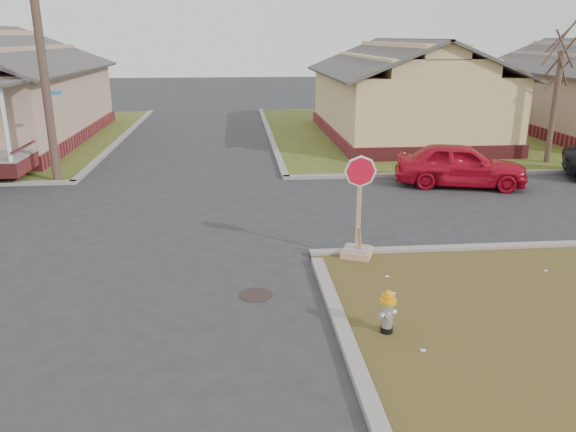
{
  "coord_description": "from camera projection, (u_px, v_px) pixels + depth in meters",
  "views": [
    {
      "loc": [
        1.91,
        -10.33,
        4.76
      ],
      "look_at": [
        2.96,
        1.0,
        1.1
      ],
      "focal_mm": 35.0,
      "sensor_mm": 36.0,
      "label": 1
    }
  ],
  "objects": [
    {
      "name": "ground",
      "position": [
        144.0,
        289.0,
        11.08
      ],
      "size": [
        120.0,
        120.0,
        0.0
      ],
      "primitive_type": "plane",
      "color": "#28292A",
      "rests_on": "ground"
    },
    {
      "name": "curbs",
      "position": [
        170.0,
        213.0,
        15.82
      ],
      "size": [
        80.0,
        40.0,
        0.12
      ],
      "primitive_type": null,
      "color": "gray",
      "rests_on": "ground"
    },
    {
      "name": "manhole",
      "position": [
        256.0,
        295.0,
        10.8
      ],
      "size": [
        0.64,
        0.64,
        0.01
      ],
      "primitive_type": "cylinder",
      "color": "black",
      "rests_on": "ground"
    },
    {
      "name": "side_house_yellow",
      "position": [
        404.0,
        92.0,
        26.93
      ],
      "size": [
        7.6,
        11.6,
        4.7
      ],
      "color": "maroon",
      "rests_on": "ground"
    },
    {
      "name": "utility_pole",
      "position": [
        39.0,
        39.0,
        17.72
      ],
      "size": [
        1.8,
        0.28,
        9.0
      ],
      "color": "#473329",
      "rests_on": "ground"
    },
    {
      "name": "tree_mid_right",
      "position": [
        554.0,
        108.0,
        21.33
      ],
      "size": [
        0.22,
        0.22,
        4.2
      ],
      "primitive_type": "cylinder",
      "color": "#473329",
      "rests_on": "verge_far_right"
    },
    {
      "name": "fire_hydrant",
      "position": [
        388.0,
        309.0,
        9.23
      ],
      "size": [
        0.28,
        0.28,
        0.76
      ],
      "rotation": [
        0.0,
        0.0,
        0.43
      ],
      "color": "black",
      "rests_on": "ground"
    },
    {
      "name": "stop_sign",
      "position": [
        358.0,
        235.0,
        12.45
      ],
      "size": [
        0.65,
        0.64,
        2.3
      ],
      "rotation": [
        0.0,
        0.0,
        -0.41
      ],
      "color": "tan",
      "rests_on": "ground"
    },
    {
      "name": "red_sedan",
      "position": [
        460.0,
        165.0,
        18.48
      ],
      "size": [
        4.49,
        2.7,
        1.43
      ],
      "primitive_type": "imported",
      "rotation": [
        0.0,
        0.0,
        1.32
      ],
      "color": "#B50C22",
      "rests_on": "ground"
    }
  ]
}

